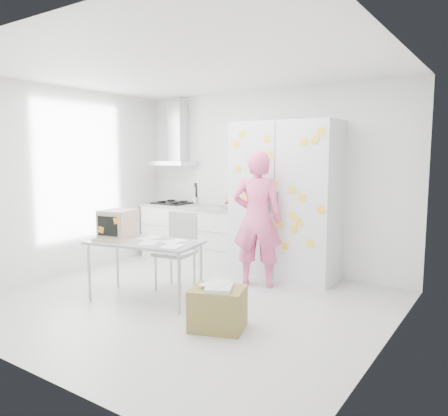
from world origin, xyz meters
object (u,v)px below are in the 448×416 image
Objects in this scene: person at (257,219)px; cardboard_box at (218,308)px; chair at (178,246)px; desk at (127,232)px.

person is 2.84× the size of cardboard_box.
person is at bearing 31.02° from chair.
chair reaches higher than cardboard_box.
desk is 1.45× the size of chair.
person is 1.69m from cardboard_box.
desk is at bearing 171.49° from cardboard_box.
cardboard_box is at bearing 83.55° from person.
desk reaches higher than chair.
person reaches higher than chair.
person is 1.68m from desk.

